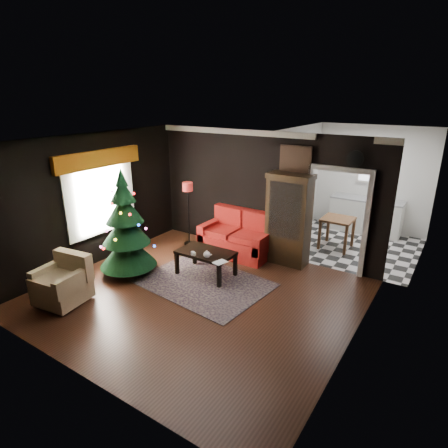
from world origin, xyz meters
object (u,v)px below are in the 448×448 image
Objects in this scene: loveseat at (237,234)px; curio_cabinet at (288,222)px; christmas_tree at (125,226)px; wall_clock at (355,159)px; teapot at (207,254)px; floor_lamp at (188,214)px; kitchen_table at (337,233)px; coffee_table at (206,263)px; armchair at (61,279)px.

loveseat is 1.25m from curio_cabinet.
wall_clock reaches higher than christmas_tree.
christmas_tree reaches higher than teapot.
floor_lamp is 1.94m from teapot.
kitchen_table is at bearing 49.87° from christmas_tree.
coffee_table is (1.37, 0.82, -0.78)m from christmas_tree.
curio_cabinet is 1.23× the size of floor_lamp.
teapot is 3.36m from wall_clock.
wall_clock reaches higher than loveseat.
teapot is (0.20, -0.25, 0.33)m from coffee_table.
christmas_tree reaches higher than kitchen_table.
christmas_tree is 1.58m from armchair.
armchair is at bearing -94.48° from christmas_tree.
loveseat reaches higher than kitchen_table.
floor_lamp is 4.81× the size of wall_clock.
loveseat is 10.93× the size of teapot.
coffee_table is 7.32× the size of teapot.
armchair is at bearing -134.00° from wall_clock.
kitchen_table is (1.77, 2.91, 0.11)m from coffee_table.
christmas_tree is at bearing -130.13° from kitchen_table.
curio_cabinet is at bearing -114.44° from kitchen_table.
wall_clock is 2.43m from kitchen_table.
curio_cabinet is 0.87× the size of christmas_tree.
armchair is at bearing -124.72° from curio_cabinet.
loveseat is 2.05× the size of armchair.
christmas_tree is (-1.34, -2.08, 0.55)m from loveseat.
teapot is at bearing -116.37° from kitchen_table.
curio_cabinet is 2.41m from floor_lamp.
loveseat is at bearing 98.86° from teapot.
floor_lamp reaches higher than armchair.
kitchen_table reaches higher than teapot.
wall_clock reaches higher than floor_lamp.
teapot is (1.69, 2.04, 0.14)m from armchair.
wall_clock is (2.35, 0.40, 1.88)m from loveseat.
armchair is 2.59× the size of wall_clock.
armchair is at bearing -122.10° from kitchen_table.
curio_cabinet is 1.98m from coffee_table.
wall_clock is (3.81, 3.94, 1.92)m from armchair.
wall_clock is at bearing 10.12° from floor_lamp.
coffee_table is at bearing 129.62° from teapot.
christmas_tree is at bearing -137.32° from curio_cabinet.
loveseat is 1.28m from coffee_table.
wall_clock is at bearing 37.95° from armchair.
kitchen_table is (3.01, 1.89, -0.45)m from floor_lamp.
armchair reaches higher than kitchen_table.
loveseat is 1.10× the size of floor_lamp.
armchair is 5.81m from wall_clock.
wall_clock reaches higher than curio_cabinet.
loveseat is at bearing -170.34° from wall_clock.
floor_lamp is 0.70× the size of christmas_tree.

